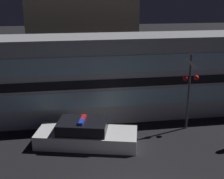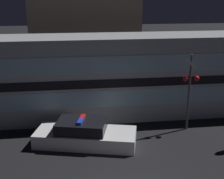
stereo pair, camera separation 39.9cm
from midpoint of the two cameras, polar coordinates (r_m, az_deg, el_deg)
train at (r=17.37m, az=4.61°, el=2.58°), size 21.17×2.95×4.44m
police_car at (r=14.31m, az=-4.21°, el=-8.21°), size 4.81×2.83×1.25m
crossing_signal_near at (r=15.61m, az=14.79°, el=0.65°), size 0.82×0.31×3.83m
building_left at (r=24.61m, az=-4.77°, el=13.29°), size 7.65×6.76×9.85m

